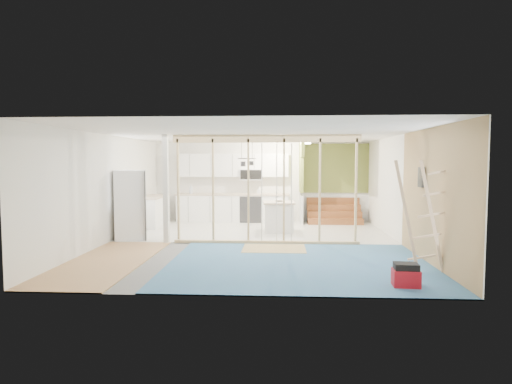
# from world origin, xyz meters

# --- Properties ---
(room) EXTENTS (7.01, 8.01, 2.61)m
(room) POSITION_xyz_m (0.00, 0.00, 1.30)
(room) COLOR slate
(room) RESTS_ON ground
(floor_overlays) EXTENTS (7.00, 8.00, 0.03)m
(floor_overlays) POSITION_xyz_m (0.07, 0.06, 0.01)
(floor_overlays) COLOR silver
(floor_overlays) RESTS_ON room
(stud_frame) EXTENTS (4.66, 0.14, 2.60)m
(stud_frame) POSITION_xyz_m (-0.22, -0.00, 1.58)
(stud_frame) COLOR beige
(stud_frame) RESTS_ON room
(base_cabinets) EXTENTS (4.45, 2.24, 0.93)m
(base_cabinets) POSITION_xyz_m (-1.61, 3.36, 0.47)
(base_cabinets) COLOR white
(base_cabinets) RESTS_ON room
(upper_cabinets) EXTENTS (3.60, 0.41, 0.85)m
(upper_cabinets) POSITION_xyz_m (-0.84, 3.82, 1.82)
(upper_cabinets) COLOR white
(upper_cabinets) RESTS_ON room
(green_partition) EXTENTS (2.25, 1.51, 2.60)m
(green_partition) POSITION_xyz_m (2.04, 3.66, 0.94)
(green_partition) COLOR olive
(green_partition) RESTS_ON room
(pot_rack) EXTENTS (0.52, 0.52, 0.72)m
(pot_rack) POSITION_xyz_m (-0.31, 1.89, 2.00)
(pot_rack) COLOR black
(pot_rack) RESTS_ON room
(sheathing_panel) EXTENTS (0.02, 4.00, 2.60)m
(sheathing_panel) POSITION_xyz_m (3.48, -2.00, 1.30)
(sheathing_panel) COLOR tan
(sheathing_panel) RESTS_ON room
(electrical_panel) EXTENTS (0.04, 0.30, 0.40)m
(electrical_panel) POSITION_xyz_m (3.43, -1.40, 1.65)
(electrical_panel) COLOR #343539
(electrical_panel) RESTS_ON room
(ceiling_light) EXTENTS (0.32, 0.32, 0.08)m
(ceiling_light) POSITION_xyz_m (1.40, 3.00, 2.54)
(ceiling_light) COLOR #FFEABF
(ceiling_light) RESTS_ON room
(fridge) EXTENTS (0.96, 0.93, 1.75)m
(fridge) POSITION_xyz_m (-3.12, 0.45, 0.88)
(fridge) COLOR white
(fridge) RESTS_ON room
(island) EXTENTS (0.91, 0.91, 0.85)m
(island) POSITION_xyz_m (0.60, 1.82, 0.42)
(island) COLOR white
(island) RESTS_ON room
(bowl) EXTENTS (0.30, 0.30, 0.06)m
(bowl) POSITION_xyz_m (0.59, 1.94, 0.87)
(bowl) COLOR white
(bowl) RESTS_ON island
(soap_bottle_a) EXTENTS (0.12, 0.12, 0.31)m
(soap_bottle_a) POSITION_xyz_m (-2.25, 3.60, 1.08)
(soap_bottle_a) COLOR silver
(soap_bottle_a) RESTS_ON base_cabinets
(soap_bottle_b) EXTENTS (0.10, 0.10, 0.21)m
(soap_bottle_b) POSITION_xyz_m (-0.06, 3.79, 1.04)
(soap_bottle_b) COLOR silver
(soap_bottle_b) RESTS_ON base_cabinets
(toolbox) EXTENTS (0.42, 0.33, 0.38)m
(toolbox) POSITION_xyz_m (2.59, -3.40, 0.18)
(toolbox) COLOR maroon
(toolbox) RESTS_ON room
(ladder) EXTENTS (1.06, 0.12, 1.97)m
(ladder) POSITION_xyz_m (3.13, -2.47, 1.01)
(ladder) COLOR beige
(ladder) RESTS_ON room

